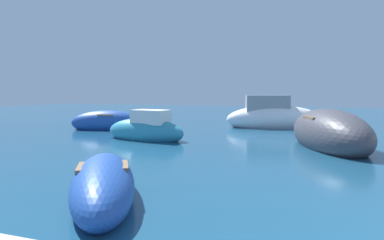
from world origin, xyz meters
TOP-DOWN VIEW (x-y plane):
  - moored_boat_0 at (-6.47, 0.54)m, footprint 2.82×3.64m
  - moored_boat_1 at (-4.70, 14.02)m, footprint 5.50×3.06m
  - moored_boat_2 at (-2.25, 8.08)m, footprint 3.51×5.36m
  - moored_boat_4 at (-12.77, 10.32)m, footprint 3.96×2.62m
  - moored_boat_6 at (-9.21, 7.65)m, footprint 3.66×1.71m

SIDE VIEW (x-z plane):
  - moored_boat_0 at x=-6.47m, z-range -0.22..0.77m
  - moored_boat_4 at x=-12.77m, z-range -0.28..0.99m
  - moored_boat_6 at x=-9.21m, z-range -0.35..1.13m
  - moored_boat_2 at x=-2.25m, z-range -0.39..1.37m
  - moored_boat_1 at x=-4.70m, z-range -0.51..1.59m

